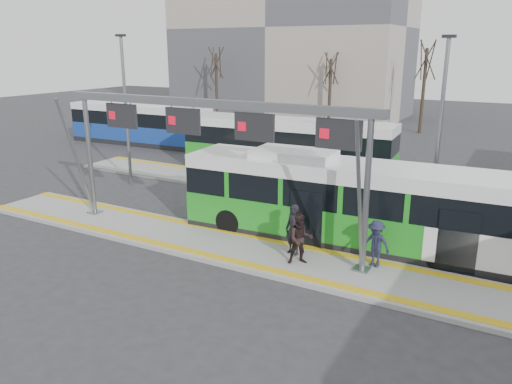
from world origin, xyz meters
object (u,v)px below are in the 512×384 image
Objects in this scene: hero_bus at (343,203)px; passenger_a at (294,230)px; passenger_c at (376,244)px; gantry at (208,129)px; passenger_b at (300,239)px.

hero_bus is 2.50m from passenger_a.
gantry is at bearing -164.73° from passenger_c.
passenger_b is at bearing -101.61° from hero_bus.
passenger_b is 2.45m from passenger_c.
hero_bus is 2.69m from passenger_c.
passenger_c is at bearing 4.93° from gantry.
hero_bus is 2.95m from passenger_b.
passenger_a reaches higher than passenger_b.
passenger_b is at bearing -6.58° from gantry.
passenger_b is at bearing -37.64° from passenger_a.
gantry reaches higher than passenger_a.
gantry is at bearing -153.69° from hero_bus.
gantry is at bearing -165.61° from passenger_a.
passenger_c is (2.24, 0.97, -0.06)m from passenger_b.
gantry is 1.05× the size of hero_bus.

